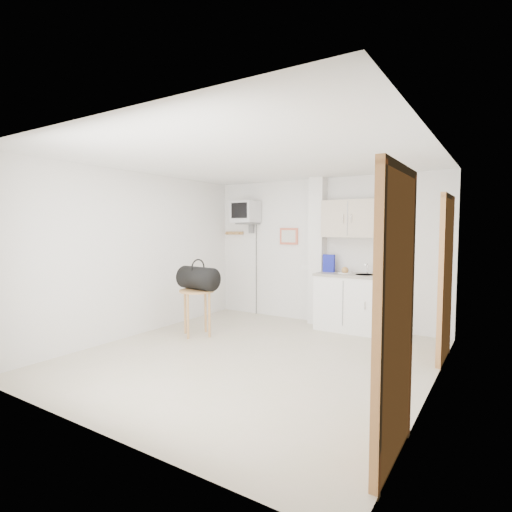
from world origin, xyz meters
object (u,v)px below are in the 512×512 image
Objects in this scene: round_table at (197,297)px; duffel_bag at (198,278)px; crt_television at (246,213)px; water_bottle at (387,360)px.

duffel_bag reaches higher than round_table.
round_table is (0.17, -1.60, -1.35)m from crt_television.
crt_television is at bearing 95.98° from round_table.
round_table is at bearing -84.02° from crt_television.
crt_television is at bearing 150.69° from water_bottle.
crt_television is at bearing 103.46° from duffel_bag.
water_bottle is at bearing -2.39° from round_table.
duffel_bag is at bearing -84.12° from crt_television.
duffel_bag is (-0.01, 0.04, 0.30)m from round_table.
water_bottle is at bearing 4.37° from duffel_bag.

